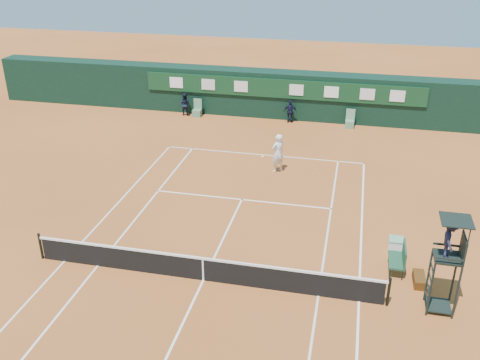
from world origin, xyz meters
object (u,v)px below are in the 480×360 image
object	(u,v)px
player	(278,153)
cooler	(396,246)
umpire_chair	(449,246)
tennis_net	(203,268)
player_bench	(400,257)

from	to	relation	value
player	cooler	bearing A→B (deg)	86.71
umpire_chair	player	xyz separation A→B (m)	(-6.92, 9.74, -1.44)
cooler	tennis_net	bearing A→B (deg)	-153.84
cooler	player	world-z (taller)	player
umpire_chair	player	bearing A→B (deg)	125.42
player_bench	cooler	bearing A→B (deg)	93.15
player	player_bench	bearing A→B (deg)	82.30
tennis_net	umpire_chair	bearing A→B (deg)	1.22
umpire_chair	player	world-z (taller)	umpire_chair
tennis_net	player	xyz separation A→B (m)	(1.11, 9.91, 0.51)
player_bench	player	world-z (taller)	player
cooler	player_bench	bearing A→B (deg)	-86.85
player_bench	cooler	xyz separation A→B (m)	(-0.07, 1.22, -0.27)
tennis_net	player	distance (m)	9.98
tennis_net	player	size ratio (longest dim) A/B	6.32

